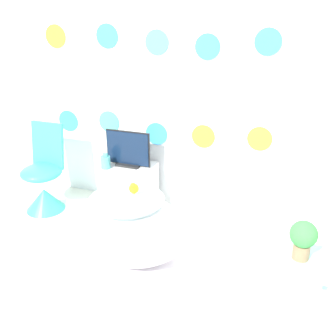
% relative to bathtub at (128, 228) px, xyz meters
% --- Properties ---
extents(ground_plane, '(12.00, 12.00, 0.00)m').
position_rel_bathtub_xyz_m(ground_plane, '(-0.14, -0.75, -0.26)').
color(ground_plane, silver).
extents(wall_back_dotted, '(4.37, 0.05, 2.60)m').
position_rel_bathtub_xyz_m(wall_back_dotted, '(-0.14, 0.94, 1.03)').
color(wall_back_dotted, white).
rests_on(wall_back_dotted, ground_plane).
extents(rug, '(1.24, 0.68, 0.01)m').
position_rel_bathtub_xyz_m(rug, '(0.02, -0.17, -0.26)').
color(rug, silver).
rests_on(rug, ground_plane).
extents(bathtub, '(0.92, 0.67, 0.52)m').
position_rel_bathtub_xyz_m(bathtub, '(0.00, 0.00, 0.00)').
color(bathtub, white).
rests_on(bathtub, ground_plane).
extents(rubber_duck, '(0.08, 0.08, 0.09)m').
position_rel_bathtub_xyz_m(rubber_duck, '(0.03, 0.07, 0.30)').
color(rubber_duck, yellow).
rests_on(rubber_duck, bathtub).
extents(chair, '(0.38, 0.38, 0.82)m').
position_rel_bathtub_xyz_m(chair, '(-1.07, 0.44, -0.01)').
color(chair, '#38B2A3').
rests_on(chair, ground_plane).
extents(tv_cabinet, '(0.45, 0.37, 0.45)m').
position_rel_bathtub_xyz_m(tv_cabinet, '(-0.31, 0.70, -0.04)').
color(tv_cabinet, silver).
rests_on(tv_cabinet, ground_plane).
extents(tv, '(0.42, 0.12, 0.33)m').
position_rel_bathtub_xyz_m(tv, '(-0.31, 0.70, 0.33)').
color(tv, black).
rests_on(tv, tv_cabinet).
extents(vase, '(0.09, 0.09, 0.14)m').
position_rel_bathtub_xyz_m(vase, '(-0.48, 0.58, 0.24)').
color(vase, '#51B2AD').
rests_on(vase, tv_cabinet).
extents(side_table, '(0.39, 0.33, 0.53)m').
position_rel_bathtub_xyz_m(side_table, '(1.22, -0.35, 0.15)').
color(side_table, '#99E0D8').
rests_on(side_table, ground_plane).
extents(potted_plant_left, '(0.15, 0.15, 0.23)m').
position_rel_bathtub_xyz_m(potted_plant_left, '(1.22, -0.35, 0.40)').
color(potted_plant_left, '#8C6B4C').
rests_on(potted_plant_left, side_table).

